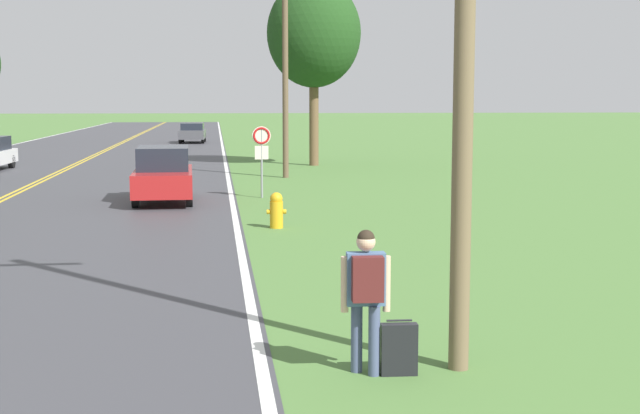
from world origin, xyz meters
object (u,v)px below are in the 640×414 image
hitchhiker_person (366,287)px  car_red_sedan_approaching (163,174)px  car_dark_grey_sedan_mid_far (192,132)px  tree_behind_sign (314,34)px  traffic_sign (262,144)px  suitcase (399,349)px  fire_hydrant (276,210)px

hitchhiker_person → car_red_sedan_approaching: size_ratio=0.37×
car_red_sedan_approaching → car_dark_grey_sedan_mid_far: car_red_sedan_approaching is taller
tree_behind_sign → traffic_sign: bearing=-103.1°
hitchhiker_person → suitcase: 0.83m
fire_hydrant → car_red_sedan_approaching: size_ratio=0.20×
traffic_sign → tree_behind_sign: size_ratio=0.26×
fire_hydrant → traffic_sign: bearing=90.0°
car_dark_grey_sedan_mid_far → traffic_sign: bearing=6.8°
fire_hydrant → car_dark_grey_sedan_mid_far: size_ratio=0.21×
traffic_sign → car_red_sedan_approaching: bearing=-166.2°
hitchhiker_person → tree_behind_sign: 33.57m
hitchhiker_person → traffic_sign: size_ratio=0.73×
traffic_sign → car_red_sedan_approaching: size_ratio=0.51×
suitcase → hitchhiker_person: bearing=83.8°
hitchhiker_person → fire_hydrant: hitchhiker_person is taller
hitchhiker_person → car_dark_grey_sedan_mid_far: bearing=5.6°
hitchhiker_person → fire_hydrant: 12.06m
fire_hydrant → tree_behind_sign: size_ratio=0.10×
tree_behind_sign → car_red_sedan_approaching: bearing=-113.3°
traffic_sign → car_dark_grey_sedan_mid_far: size_ratio=0.55×
fire_hydrant → car_dark_grey_sedan_mid_far: (-3.13, 44.46, 0.31)m
hitchhiker_person → fire_hydrant: bearing=3.3°
hitchhiker_person → car_red_sedan_approaching: bearing=12.6°
hitchhiker_person → tree_behind_sign: tree_behind_sign is taller
traffic_sign → car_dark_grey_sedan_mid_far: 37.70m
car_red_sedan_approaching → tree_behind_sign: bearing=155.1°
car_red_sedan_approaching → hitchhiker_person: bearing=8.8°
car_red_sedan_approaching → car_dark_grey_sedan_mid_far: bearing=178.4°
fire_hydrant → tree_behind_sign: bearing=81.1°
hitchhiker_person → car_dark_grey_sedan_mid_far: size_ratio=0.40×
traffic_sign → tree_behind_sign: 15.15m
suitcase → traffic_sign: (-0.59, 19.00, 1.44)m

